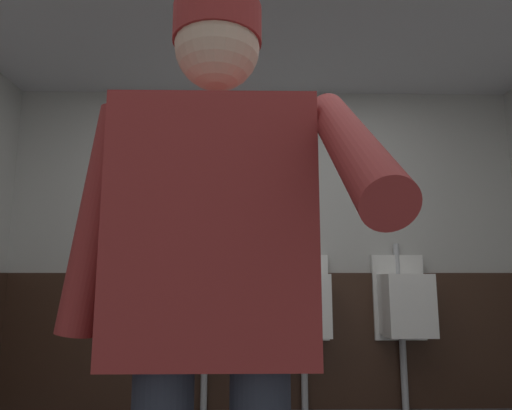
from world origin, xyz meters
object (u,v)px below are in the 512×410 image
Objects in this scene: urinal_left at (204,304)px; urinal_right at (404,304)px; urinal_middle at (305,304)px; person at (213,273)px.

urinal_left is 1.00× the size of urinal_right.
urinal_right is at bearing 0.00° from urinal_middle.
person is at bearing -83.89° from urinal_left.
person is (-0.50, -2.29, 0.21)m from urinal_middle.
urinal_middle is 0.75m from urinal_right.
urinal_left is 0.75m from urinal_middle.
urinal_middle is 1.00× the size of urinal_right.
person reaches higher than urinal_middle.
urinal_left is 0.74× the size of person.
urinal_right is 2.62m from person.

